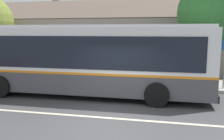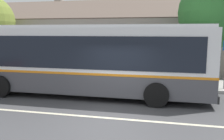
% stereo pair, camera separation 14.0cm
% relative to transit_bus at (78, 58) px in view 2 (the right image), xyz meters
% --- Properties ---
extents(ground_plane, '(300.00, 300.00, 0.00)m').
position_rel_transit_bus_xyz_m(ground_plane, '(2.17, -2.90, -1.75)').
color(ground_plane, '#424244').
extents(sidewalk_far, '(60.00, 3.00, 0.15)m').
position_rel_transit_bus_xyz_m(sidewalk_far, '(2.17, 3.10, -1.68)').
color(sidewalk_far, '#ADAAA3').
rests_on(sidewalk_far, ground).
extents(lane_divider_stripe, '(60.00, 0.16, 0.01)m').
position_rel_transit_bus_xyz_m(lane_divider_stripe, '(2.17, -2.90, -1.75)').
color(lane_divider_stripe, beige).
rests_on(lane_divider_stripe, ground).
extents(community_building, '(27.43, 10.66, 6.75)m').
position_rel_transit_bus_xyz_m(community_building, '(1.00, 10.95, 0.28)').
color(community_building, gray).
rests_on(community_building, ground).
extents(transit_bus, '(12.10, 2.81, 3.26)m').
position_rel_transit_bus_xyz_m(transit_bus, '(0.00, 0.00, 0.00)').
color(transit_bus, '#47474C').
rests_on(transit_bus, ground).
extents(street_tree_primary, '(3.87, 3.87, 5.93)m').
position_rel_transit_bus_xyz_m(street_tree_primary, '(6.47, 3.73, 2.22)').
color(street_tree_primary, '#4C3828').
rests_on(street_tree_primary, ground).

